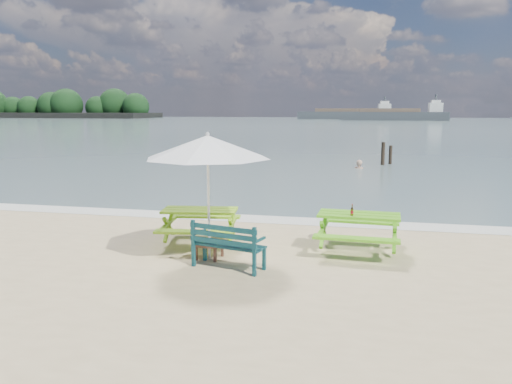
% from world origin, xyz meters
% --- Properties ---
extents(sea, '(300.00, 300.00, 0.00)m').
position_xyz_m(sea, '(0.00, 85.00, 0.00)').
color(sea, slate).
rests_on(sea, ground).
extents(foam_strip, '(22.00, 0.90, 0.01)m').
position_xyz_m(foam_strip, '(0.00, 4.60, 0.01)').
color(foam_strip, silver).
rests_on(foam_strip, ground).
extents(island_headland, '(90.00, 22.00, 7.60)m').
position_xyz_m(island_headland, '(-110.00, 140.00, 3.26)').
color(island_headland, black).
rests_on(island_headland, ground).
extents(picnic_table_left, '(1.81, 1.96, 0.75)m').
position_xyz_m(picnic_table_left, '(-1.20, 2.01, 0.36)').
color(picnic_table_left, '#7EB41B').
rests_on(picnic_table_left, ground).
extents(picnic_table_right, '(1.70, 1.88, 0.78)m').
position_xyz_m(picnic_table_right, '(2.14, 2.14, 0.37)').
color(picnic_table_right, '#58AF1A').
rests_on(picnic_table_right, ground).
extents(park_bench, '(1.42, 0.78, 0.83)m').
position_xyz_m(park_bench, '(-0.15, 0.51, 0.26)').
color(park_bench, '#0F383E').
rests_on(park_bench, ground).
extents(side_table, '(0.52, 0.52, 0.31)m').
position_xyz_m(side_table, '(-0.67, 1.00, 0.16)').
color(side_table, brown).
rests_on(side_table, ground).
extents(patio_umbrella, '(2.59, 2.59, 2.39)m').
position_xyz_m(patio_umbrella, '(-0.67, 1.00, 2.17)').
color(patio_umbrella, silver).
rests_on(patio_umbrella, ground).
extents(beer_bottle, '(0.06, 0.06, 0.23)m').
position_xyz_m(beer_bottle, '(2.01, 1.94, 0.85)').
color(beer_bottle, '#935E15').
rests_on(beer_bottle, picnic_table_right).
extents(swimmer, '(0.74, 0.62, 1.72)m').
position_xyz_m(swimmer, '(1.94, 16.81, -0.43)').
color(swimmer, tan).
rests_on(swimmer, ground).
extents(mooring_pilings, '(0.58, 0.78, 1.39)m').
position_xyz_m(mooring_pilings, '(3.26, 18.74, 0.45)').
color(mooring_pilings, black).
rests_on(mooring_pilings, ground).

